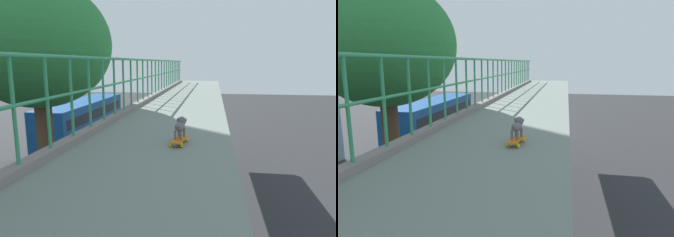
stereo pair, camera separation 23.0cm
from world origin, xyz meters
The scene contains 5 objects.
car_white_fifth centered at (-5.12, 8.83, 0.65)m, with size 1.98×4.03×1.32m.
city_bus centered at (-8.66, 21.89, 1.78)m, with size 2.75×11.93×3.12m.
roadside_tree_mid centered at (-2.68, 6.19, 6.60)m, with size 3.79×3.79×8.34m.
toy_skateboard centered at (1.38, 3.13, 5.09)m, with size 0.24×0.54×0.09m.
small_dog centered at (1.38, 3.19, 5.29)m, with size 0.19×0.40×0.31m.
Camera 1 is at (1.86, -1.22, 6.23)m, focal length 32.05 mm.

